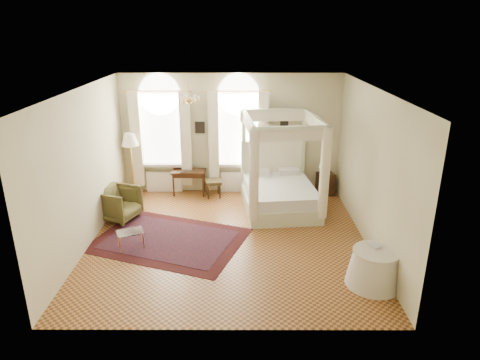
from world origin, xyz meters
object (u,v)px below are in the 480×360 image
at_px(canopy_bed, 280,189).
at_px(writing_desk, 189,174).
at_px(coffee_table, 130,233).
at_px(floor_lamp, 130,143).
at_px(armchair, 119,204).
at_px(nightstand, 325,184).
at_px(side_table, 374,268).
at_px(stool, 213,183).

distance_m(canopy_bed, writing_desk, 2.66).
height_order(coffee_table, floor_lamp, floor_lamp).
bearing_deg(coffee_table, floor_lamp, 101.90).
bearing_deg(armchair, canopy_bed, -60.86).
bearing_deg(nightstand, canopy_bed, -142.34).
distance_m(writing_desk, coffee_table, 3.21).
xyz_separation_m(coffee_table, floor_lamp, (-0.62, 2.96, 1.18)).
distance_m(coffee_table, side_table, 4.96).
bearing_deg(nightstand, coffee_table, -146.86).
height_order(writing_desk, side_table, writing_desk).
bearing_deg(writing_desk, floor_lamp, -175.89).
relative_size(nightstand, stool, 1.25).
distance_m(nightstand, side_table, 4.43).
xyz_separation_m(armchair, side_table, (5.40, -2.80, -0.06)).
height_order(stool, armchair, armchair).
distance_m(nightstand, writing_desk, 3.81).
bearing_deg(canopy_bed, armchair, -171.77).
relative_size(nightstand, writing_desk, 0.66).
xyz_separation_m(stool, coffee_table, (-1.59, -2.87, -0.06)).
bearing_deg(side_table, armchair, 152.58).
height_order(writing_desk, coffee_table, writing_desk).
relative_size(canopy_bed, stool, 4.86).
distance_m(nightstand, armchair, 5.57).
distance_m(writing_desk, floor_lamp, 1.79).
xyz_separation_m(armchair, floor_lamp, (0.00, 1.52, 1.12)).
bearing_deg(side_table, canopy_bed, 113.02).
bearing_deg(stool, side_table, -52.94).
xyz_separation_m(writing_desk, side_table, (3.87, -4.43, -0.26)).
relative_size(armchair, floor_lamp, 0.49).
xyz_separation_m(canopy_bed, coffee_table, (-3.34, -2.02, -0.21)).
xyz_separation_m(canopy_bed, stool, (-1.76, 0.85, -0.14)).
bearing_deg(canopy_bed, side_table, -66.98).
relative_size(nightstand, armchair, 0.71).
distance_m(coffee_table, floor_lamp, 3.25).
distance_m(nightstand, stool, 3.13).
bearing_deg(side_table, floor_lamp, 141.35).
relative_size(stool, floor_lamp, 0.28).
xyz_separation_m(canopy_bed, armchair, (-3.97, -0.57, -0.15)).
relative_size(canopy_bed, nightstand, 3.88).
distance_m(canopy_bed, nightstand, 1.74).
relative_size(nightstand, floor_lamp, 0.35).
relative_size(nightstand, coffee_table, 0.94).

